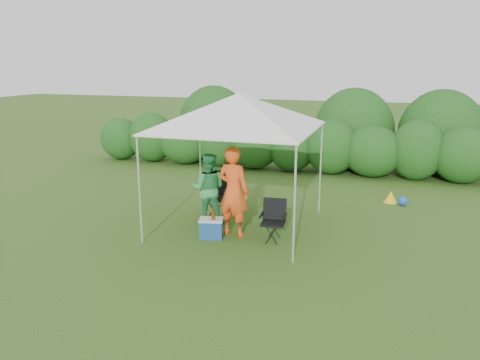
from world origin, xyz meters
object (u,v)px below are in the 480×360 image
(chair_right, at_px, (274,217))
(cooler, at_px, (211,228))
(man, at_px, (233,191))
(chair_left, at_px, (219,191))
(canopy, at_px, (239,111))
(woman, at_px, (208,188))

(chair_right, xyz_separation_m, cooler, (-1.21, -0.30, -0.26))
(chair_right, bearing_deg, man, 175.05)
(chair_left, distance_m, man, 1.39)
(canopy, height_order, chair_right, canopy)
(canopy, distance_m, chair_left, 2.08)
(chair_right, bearing_deg, woman, 155.71)
(chair_right, distance_m, man, 0.96)
(canopy, bearing_deg, cooler, -110.04)
(woman, bearing_deg, canopy, 166.97)
(cooler, bearing_deg, canopy, 55.64)
(canopy, relative_size, woman, 2.00)
(chair_right, height_order, man, man)
(cooler, bearing_deg, man, 23.57)
(chair_left, xyz_separation_m, man, (0.74, -1.12, 0.35))
(chair_left, xyz_separation_m, woman, (-0.03, -0.57, 0.20))
(cooler, bearing_deg, woman, 100.48)
(cooler, bearing_deg, chair_right, -0.55)
(man, bearing_deg, chair_left, -44.67)
(chair_right, height_order, cooler, chair_right)
(chair_right, height_order, woman, woman)
(chair_right, bearing_deg, chair_left, 139.24)
(woman, bearing_deg, chair_right, 148.64)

